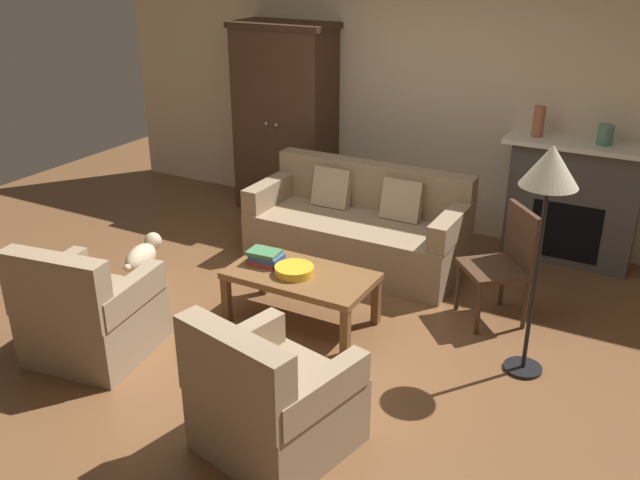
{
  "coord_description": "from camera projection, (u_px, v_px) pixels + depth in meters",
  "views": [
    {
      "loc": [
        2.35,
        -3.86,
        2.71
      ],
      "look_at": [
        -0.04,
        0.49,
        0.55
      ],
      "focal_mm": 38.72,
      "sensor_mm": 36.0,
      "label": 1
    }
  ],
  "objects": [
    {
      "name": "side_chair_wooden",
      "position": [
        506.0,
        258.0,
        5.19
      ],
      "size": [
        0.62,
        0.62,
        0.9
      ],
      "color": "#472D1E",
      "rests_on": "ground"
    },
    {
      "name": "coffee_table",
      "position": [
        301.0,
        279.0,
        5.19
      ],
      "size": [
        1.1,
        0.6,
        0.42
      ],
      "color": "brown",
      "rests_on": "ground"
    },
    {
      "name": "armchair_near_left",
      "position": [
        89.0,
        315.0,
        4.79
      ],
      "size": [
        0.87,
        0.87,
        0.88
      ],
      "color": "#997F60",
      "rests_on": "ground"
    },
    {
      "name": "armchair_near_right",
      "position": [
        271.0,
        403.0,
        3.89
      ],
      "size": [
        0.91,
        0.92,
        0.88
      ],
      "color": "#997F60",
      "rests_on": "ground"
    },
    {
      "name": "armoire",
      "position": [
        285.0,
        119.0,
        7.23
      ],
      "size": [
        1.06,
        0.57,
        1.97
      ],
      "color": "#472D1E",
      "rests_on": "ground"
    },
    {
      "name": "fireplace",
      "position": [
        573.0,
        201.0,
        6.16
      ],
      "size": [
        1.26,
        0.48,
        1.12
      ],
      "color": "#4C4947",
      "rests_on": "ground"
    },
    {
      "name": "floor_lamp",
      "position": [
        549.0,
        180.0,
        4.2
      ],
      "size": [
        0.36,
        0.36,
        1.59
      ],
      "color": "black",
      "rests_on": "ground"
    },
    {
      "name": "book_stack",
      "position": [
        266.0,
        257.0,
        5.29
      ],
      "size": [
        0.27,
        0.19,
        0.11
      ],
      "color": "#B73833",
      "rests_on": "coffee_table"
    },
    {
      "name": "back_wall",
      "position": [
        425.0,
        87.0,
        6.71
      ],
      "size": [
        7.2,
        0.1,
        2.8
      ],
      "primitive_type": "cube",
      "color": "beige",
      "rests_on": "ground"
    },
    {
      "name": "ground_plane",
      "position": [
        293.0,
        330.0,
        5.22
      ],
      "size": [
        9.6,
        9.6,
        0.0
      ],
      "primitive_type": "plane",
      "color": "brown"
    },
    {
      "name": "mantel_vase_terracotta",
      "position": [
        539.0,
        121.0,
        6.04
      ],
      "size": [
        0.1,
        0.1,
        0.27
      ],
      "primitive_type": "cylinder",
      "color": "#A86042",
      "rests_on": "fireplace"
    },
    {
      "name": "dog",
      "position": [
        143.0,
        257.0,
        5.84
      ],
      "size": [
        0.3,
        0.56,
        0.39
      ],
      "color": "beige",
      "rests_on": "ground"
    },
    {
      "name": "fruit_bowl",
      "position": [
        294.0,
        270.0,
        5.14
      ],
      "size": [
        0.29,
        0.29,
        0.06
      ],
      "primitive_type": "cylinder",
      "color": "gold",
      "rests_on": "coffee_table"
    },
    {
      "name": "mantel_vase_jade",
      "position": [
        605.0,
        135.0,
        5.81
      ],
      "size": [
        0.13,
        0.13,
        0.17
      ],
      "primitive_type": "cylinder",
      "color": "slate",
      "rests_on": "fireplace"
    },
    {
      "name": "couch",
      "position": [
        359.0,
        229.0,
        6.22
      ],
      "size": [
        1.92,
        0.85,
        0.86
      ],
      "color": "#937A5B",
      "rests_on": "ground"
    }
  ]
}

